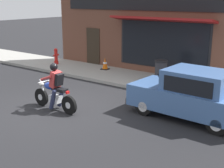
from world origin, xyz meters
The scene contains 8 objects.
ground_plane centered at (0.00, 0.00, 0.00)m, with size 80.00×80.00×0.00m, color black.
sidewalk_curb centered at (4.76, 3.00, 0.07)m, with size 2.60×22.00×0.14m, color #9E9B93.
storefront_building centered at (6.29, 0.52, 2.11)m, with size 1.25×10.57×4.20m.
motorcycle_with_rider centered at (-0.13, -0.03, 0.68)m, with size 0.56×2.02×1.62m.
car_hatchback centered at (1.91, -4.00, 0.77)m, with size 1.79×3.84×1.57m.
trash_bin centered at (4.73, -1.43, 0.64)m, with size 0.56×0.56×0.98m.
traffic_cone centered at (5.30, 2.07, 0.43)m, with size 0.36×0.36×0.60m.
fire_hydrant centered at (4.74, 5.06, 0.57)m, with size 0.36×0.24×0.88m.
Camera 1 is at (-6.99, -7.57, 3.67)m, focal length 50.00 mm.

